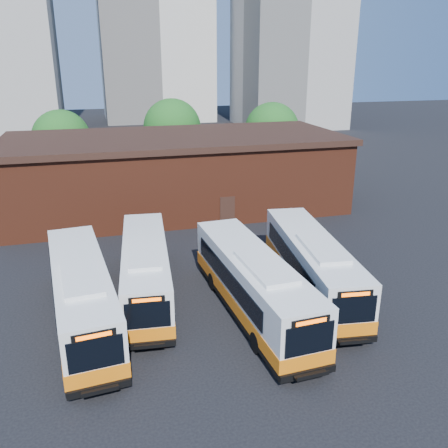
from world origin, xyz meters
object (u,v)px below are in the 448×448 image
object	(u,v)px
bus_midwest	(146,272)
bus_mideast	(253,286)
bus_east	(312,266)
bus_west	(82,297)
transit_worker	(276,320)

from	to	relation	value
bus_midwest	bus_mideast	distance (m)	6.18
bus_east	bus_midwest	bearing A→B (deg)	175.19
bus_midwest	bus_west	bearing A→B (deg)	-140.97
bus_midwest	bus_east	xyz separation A→B (m)	(9.15, -1.88, 0.06)
bus_midwest	bus_east	distance (m)	9.35
bus_west	bus_mideast	xyz separation A→B (m)	(8.51, -1.17, 0.02)
transit_worker	bus_west	bearing A→B (deg)	71.60
bus_mideast	transit_worker	world-z (taller)	bus_mideast
bus_west	bus_east	size ratio (longest dim) A/B	1.01
bus_midwest	transit_worker	world-z (taller)	bus_midwest
bus_midwest	bus_mideast	world-z (taller)	bus_mideast
transit_worker	bus_midwest	bearing A→B (deg)	46.80
transit_worker	bus_mideast	bearing A→B (deg)	11.74
bus_west	bus_midwest	size ratio (longest dim) A/B	1.05
bus_mideast	transit_worker	distance (m)	2.52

